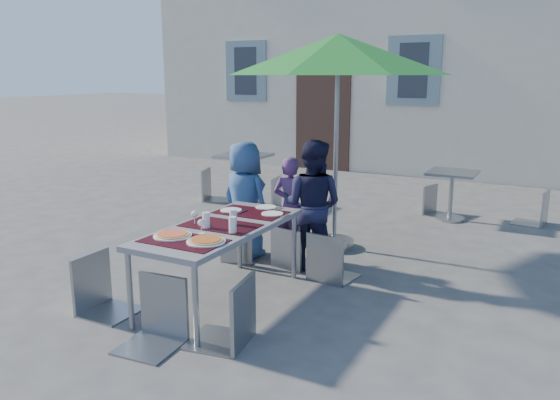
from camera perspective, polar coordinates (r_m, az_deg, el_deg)
The scene contains 22 objects.
ground at distance 5.32m, azimuth -8.40°, elevation -10.66°, with size 90.00×90.00×0.00m, color #434345.
dining_table at distance 5.13m, azimuth -6.24°, elevation -3.25°, with size 0.80×1.85×0.76m.
pizza_near_left at distance 4.82m, azimuth -11.17°, elevation -3.58°, with size 0.33×0.33×0.03m.
pizza_near_right at distance 4.61m, azimuth -7.73°, elevation -4.22°, with size 0.33×0.33×0.03m.
glassware at distance 4.99m, azimuth -6.43°, elevation -2.14°, with size 0.54×0.43×0.15m.
place_settings at distance 5.61m, azimuth -2.46°, elevation -1.07°, with size 0.71×0.50×0.01m.
child_0 at distance 6.42m, azimuth -3.68°, elevation 0.03°, with size 0.67×0.44×1.38m, color #2F4F81.
child_1 at distance 6.38m, azimuth 1.12°, elevation -0.78°, with size 0.44×0.29×1.21m, color #603771.
child_2 at distance 5.98m, azimuth 3.36°, elevation -0.55°, with size 0.70×0.41×1.45m, color #171734.
chair_0 at distance 6.26m, azimuth -4.34°, elevation -1.99°, with size 0.45×0.46×0.88m.
chair_1 at distance 6.04m, azimuth 1.12°, elevation -2.44°, with size 0.43×0.44×0.89m.
chair_2 at distance 5.67m, azimuth 5.28°, elevation -2.89°, with size 0.49×0.50×0.99m.
chair_3 at distance 5.17m, azimuth -18.53°, elevation -4.84°, with size 0.46×0.45×1.02m.
chair_4 at distance 4.32m, azimuth -5.26°, elevation -7.43°, with size 0.54×0.53×1.05m.
chair_5 at distance 4.46m, azimuth -13.02°, elevation -7.29°, with size 0.49×0.49×1.02m.
patio_umbrella at distance 6.60m, azimuth 6.09°, elevation 14.72°, with size 2.62×2.62×2.59m.
cafe_table_0 at distance 9.19m, azimuth -3.80°, elevation 3.35°, with size 0.77×0.77×0.82m.
bg_chair_l_0 at distance 9.43m, azimuth -7.14°, elevation 3.60°, with size 0.57×0.57×1.02m.
bg_chair_r_0 at distance 8.78m, azimuth -1.00°, elevation 2.76°, with size 0.49×0.49×0.96m.
cafe_table_1 at distance 8.46m, azimuth 17.49°, elevation 1.28°, with size 0.68×0.68×0.73m.
bg_chair_l_1 at distance 8.71m, azimuth 16.03°, elevation 1.71°, with size 0.48×0.48×0.86m.
bg_chair_r_1 at distance 8.62m, azimuth 25.50°, elevation 1.34°, with size 0.49×0.48×0.98m.
Camera 1 is at (2.93, -3.91, 2.12)m, focal length 35.00 mm.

